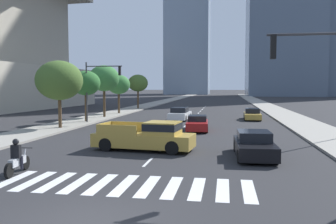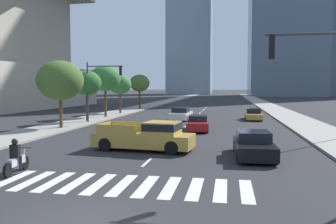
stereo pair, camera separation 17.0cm
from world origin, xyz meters
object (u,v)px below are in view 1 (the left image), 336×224
object	(u,v)px
sedan_white_2	(180,114)
street_tree_second	(86,83)
sedan_black_0	(254,145)
sedan_gold_3	(252,114)
traffic_signal_far	(99,82)
street_tree_fifth	(138,83)
sedan_red_1	(197,124)
street_tree_fourth	(119,85)
street_tree_third	(104,78)
motorcycle_lead	(17,160)
street_tree_nearest	(59,80)
pickup_truck	(148,136)

from	to	relation	value
sedan_white_2	street_tree_second	distance (m)	10.48
sedan_black_0	sedan_white_2	bearing A→B (deg)	-163.67
sedan_gold_3	traffic_signal_far	world-z (taller)	traffic_signal_far
sedan_black_0	sedan_gold_3	bearing A→B (deg)	174.23
traffic_signal_far	street_tree_fifth	distance (m)	22.22
sedan_black_0	street_tree_second	distance (m)	21.88
sedan_gold_3	street_tree_fifth	distance (m)	23.07
sedan_red_1	sedan_white_2	distance (m)	9.21
traffic_signal_far	street_tree_fourth	size ratio (longest dim) A/B	1.16
sedan_black_0	sedan_gold_3	distance (m)	21.27
street_tree_third	street_tree_fourth	distance (m)	5.70
motorcycle_lead	sedan_white_2	world-z (taller)	motorcycle_lead
street_tree_nearest	street_tree_third	world-z (taller)	street_tree_third
pickup_truck	sedan_white_2	xyz separation A→B (m)	(-0.57, 18.46, -0.17)
street_tree_second	street_tree_third	size ratio (longest dim) A/B	0.85
traffic_signal_far	street_tree_nearest	distance (m)	5.24
sedan_gold_3	street_tree_fifth	world-z (taller)	street_tree_fifth
traffic_signal_far	street_tree_nearest	world-z (taller)	traffic_signal_far
motorcycle_lead	traffic_signal_far	world-z (taller)	traffic_signal_far
traffic_signal_far	street_tree_fourth	xyz separation A→B (m)	(-1.73, 11.84, -0.23)
street_tree_second	street_tree_fourth	distance (m)	11.07
sedan_red_1	traffic_signal_far	world-z (taller)	traffic_signal_far
sedan_black_0	street_tree_fourth	distance (m)	30.61
sedan_black_0	street_tree_fourth	xyz separation A→B (m)	(-15.39, 26.25, 3.29)
sedan_black_0	sedan_gold_3	xyz separation A→B (m)	(1.44, 21.22, -0.04)
pickup_truck	street_tree_nearest	xyz separation A→B (m)	(-9.59, 8.58, 3.34)
pickup_truck	street_tree_fourth	bearing A→B (deg)	117.45
motorcycle_lead	sedan_black_0	bearing A→B (deg)	-68.89
motorcycle_lead	sedan_red_1	bearing A→B (deg)	-28.09
street_tree_nearest	street_tree_fifth	bearing A→B (deg)	90.00
street_tree_fifth	sedan_red_1	bearing A→B (deg)	-65.99
motorcycle_lead	street_tree_second	xyz separation A→B (m)	(-5.35, 20.41, 3.39)
motorcycle_lead	street_tree_nearest	distance (m)	16.04
pickup_truck	traffic_signal_far	bearing A→B (deg)	126.92
pickup_truck	street_tree_nearest	bearing A→B (deg)	144.92
street_tree_nearest	street_tree_fourth	world-z (taller)	street_tree_nearest
pickup_truck	sedan_red_1	bearing A→B (deg)	84.88
pickup_truck	street_tree_fourth	distance (m)	27.29
street_tree_third	street_tree_fourth	world-z (taller)	street_tree_third
street_tree_nearest	sedan_white_2	bearing A→B (deg)	47.60
sedan_gold_3	street_tree_fifth	xyz separation A→B (m)	(-16.83, 15.35, 3.63)
motorcycle_lead	street_tree_nearest	size ratio (longest dim) A/B	0.36
traffic_signal_far	street_tree_second	xyz separation A→B (m)	(-1.73, 0.77, -0.15)
motorcycle_lead	street_tree_second	world-z (taller)	street_tree_second
motorcycle_lead	pickup_truck	world-z (taller)	pickup_truck
sedan_red_1	street_tree_nearest	size ratio (longest dim) A/B	0.77
sedan_red_1	street_tree_second	size ratio (longest dim) A/B	0.86
sedan_black_0	traffic_signal_far	world-z (taller)	traffic_signal_far
traffic_signal_far	sedan_white_2	bearing A→B (deg)	34.07
sedan_black_0	street_tree_third	world-z (taller)	street_tree_third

